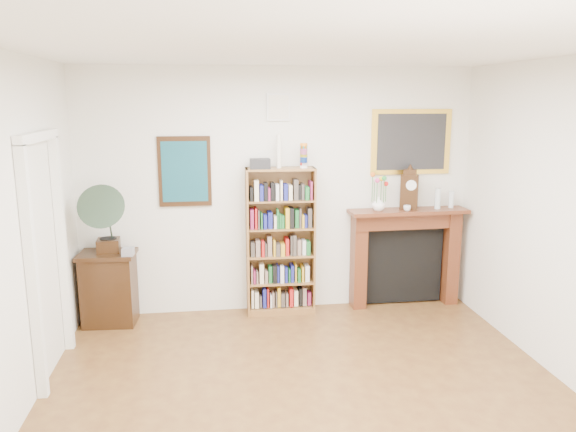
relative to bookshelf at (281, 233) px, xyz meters
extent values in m
cube|color=#533019|center=(0.00, -2.34, -0.95)|extent=(4.50, 5.00, 0.01)
cube|color=white|center=(0.00, -2.34, 1.86)|extent=(4.50, 5.00, 0.01)
cube|color=silver|center=(0.00, 0.16, 0.46)|extent=(4.50, 0.01, 2.80)
cube|color=white|center=(-2.21, -1.61, 0.11)|extent=(0.08, 0.08, 2.10)
cube|color=white|center=(-2.21, -0.67, 0.11)|extent=(0.08, 0.08, 2.10)
cube|color=white|center=(-2.21, -1.14, 1.19)|extent=(0.08, 1.02, 0.08)
cube|color=black|center=(-1.05, 0.14, 0.71)|extent=(0.58, 0.03, 0.78)
cube|color=#124755|center=(-1.05, 0.12, 0.71)|extent=(0.50, 0.01, 0.67)
cube|color=white|center=(0.00, 0.14, 1.41)|extent=(0.26, 0.03, 0.30)
cube|color=silver|center=(0.00, 0.12, 1.41)|extent=(0.22, 0.01, 0.26)
cube|color=gold|center=(1.55, 0.14, 1.01)|extent=(0.95, 0.03, 0.75)
cube|color=#262628|center=(1.55, 0.12, 1.01)|extent=(0.82, 0.01, 0.65)
cube|color=brown|center=(-0.38, 0.00, -0.10)|extent=(0.03, 0.27, 1.69)
cube|color=brown|center=(0.38, 0.00, -0.10)|extent=(0.03, 0.27, 1.69)
cube|color=brown|center=(0.00, 0.00, 0.73)|extent=(0.78, 0.30, 0.02)
cube|color=brown|center=(0.00, 0.00, -0.91)|extent=(0.78, 0.30, 0.07)
cube|color=brown|center=(0.00, 0.13, -0.10)|extent=(0.78, 0.04, 1.69)
cube|color=brown|center=(0.00, 0.00, -0.58)|extent=(0.74, 0.27, 0.02)
cube|color=brown|center=(0.00, 0.00, -0.26)|extent=(0.74, 0.27, 0.02)
cube|color=brown|center=(0.00, 0.00, 0.06)|extent=(0.74, 0.27, 0.02)
cube|color=brown|center=(0.00, 0.00, 0.38)|extent=(0.74, 0.27, 0.02)
cube|color=black|center=(-1.91, -0.08, -0.54)|extent=(0.62, 0.47, 0.81)
cube|color=#4F2612|center=(0.93, 0.04, -0.37)|extent=(0.16, 0.21, 1.14)
cube|color=#4F2612|center=(2.07, 0.04, -0.37)|extent=(0.16, 0.21, 1.14)
cube|color=#4F2612|center=(1.50, 0.04, 0.10)|extent=(1.30, 0.25, 0.19)
cube|color=#4F2612|center=(1.50, -0.01, 0.22)|extent=(1.41, 0.38, 0.04)
cube|color=black|center=(1.50, 0.10, -0.47)|extent=(0.94, 0.09, 0.91)
cube|color=black|center=(-1.89, -0.05, -0.06)|extent=(0.25, 0.25, 0.14)
cylinder|color=black|center=(-1.89, -0.05, 0.02)|extent=(0.19, 0.19, 0.01)
cone|color=#304535|center=(-1.89, -0.19, 0.34)|extent=(0.51, 0.62, 0.61)
cube|color=#A2A1AC|center=(-1.66, -0.22, -0.09)|extent=(0.13, 0.13, 0.08)
cube|color=black|center=(1.50, 0.00, 0.44)|extent=(0.23, 0.18, 0.40)
cylinder|color=white|center=(1.50, -0.05, 0.53)|extent=(0.11, 0.06, 0.12)
cube|color=black|center=(1.50, 0.00, 0.67)|extent=(0.17, 0.14, 0.07)
imported|color=white|center=(1.13, -0.02, 0.32)|extent=(0.16, 0.16, 0.16)
imported|color=silver|center=(1.45, -0.09, 0.27)|extent=(0.10, 0.10, 0.07)
cylinder|color=silver|center=(1.85, 0.00, 0.36)|extent=(0.07, 0.07, 0.24)
cylinder|color=silver|center=(2.03, 0.03, 0.34)|extent=(0.06, 0.06, 0.20)
camera|label=1|loc=(-0.77, -6.14, 1.50)|focal=35.00mm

